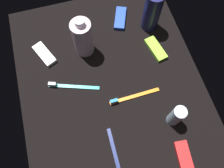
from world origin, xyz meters
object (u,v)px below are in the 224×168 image
at_px(snack_bar_blue, 120,18).
at_px(snack_bar_white, 44,54).
at_px(deodorant_stick, 176,116).
at_px(lotion_bottle, 152,11).
at_px(toothbrush_teal, 71,86).
at_px(bodywash_bottle, 83,38).
at_px(toothbrush_navy, 116,160).
at_px(toothbrush_orange, 132,97).
at_px(snack_bar_red, 184,158).
at_px(snack_bar_lime, 156,49).

height_order(snack_bar_blue, snack_bar_white, same).
xyz_separation_m(deodorant_stick, snack_bar_blue, (0.44, 0.05, -0.05)).
xyz_separation_m(deodorant_stick, snack_bar_white, (0.36, 0.37, -0.05)).
xyz_separation_m(lotion_bottle, toothbrush_teal, (-0.17, 0.35, -0.08)).
xyz_separation_m(bodywash_bottle, snack_bar_white, (0.02, 0.15, -0.07)).
bearing_deg(snack_bar_blue, bodywash_bottle, 141.97).
distance_m(toothbrush_navy, snack_bar_white, 0.46).
xyz_separation_m(toothbrush_orange, toothbrush_teal, (0.10, 0.19, 0.00)).
xyz_separation_m(toothbrush_orange, snack_bar_red, (-0.24, -0.10, 0.00)).
height_order(lotion_bottle, bodywash_bottle, lotion_bottle).
bearing_deg(toothbrush_teal, snack_bar_lime, -79.89).
bearing_deg(snack_bar_white, snack_bar_blue, -100.12).
xyz_separation_m(bodywash_bottle, snack_bar_red, (-0.47, -0.21, -0.07)).
relative_size(deodorant_stick, snack_bar_lime, 1.01).
xyz_separation_m(toothbrush_teal, snack_bar_white, (0.15, 0.07, 0.00)).
relative_size(toothbrush_navy, toothbrush_orange, 1.00).
height_order(deodorant_stick, toothbrush_orange, deodorant_stick).
height_order(deodorant_stick, snack_bar_red, deodorant_stick).
bearing_deg(lotion_bottle, snack_bar_red, 173.27).
distance_m(toothbrush_orange, snack_bar_white, 0.36).
distance_m(toothbrush_teal, snack_bar_blue, 0.34).
distance_m(deodorant_stick, snack_bar_blue, 0.45).
distance_m(deodorant_stick, snack_bar_lime, 0.28).
height_order(toothbrush_teal, snack_bar_red, toothbrush_teal).
bearing_deg(bodywash_bottle, snack_bar_lime, -106.36).
relative_size(bodywash_bottle, snack_bar_white, 1.66).
xyz_separation_m(bodywash_bottle, deodorant_stick, (-0.34, -0.22, -0.03)).
distance_m(bodywash_bottle, toothbrush_teal, 0.17).
distance_m(deodorant_stick, toothbrush_navy, 0.23).
height_order(bodywash_bottle, snack_bar_blue, bodywash_bottle).
bearing_deg(snack_bar_blue, toothbrush_navy, -175.59).
relative_size(toothbrush_teal, snack_bar_red, 1.67).
xyz_separation_m(bodywash_bottle, snack_bar_lime, (-0.08, -0.26, -0.07)).
xyz_separation_m(toothbrush_orange, snack_bar_lime, (0.16, -0.14, 0.00)).
bearing_deg(toothbrush_navy, lotion_bottle, -30.23).
xyz_separation_m(toothbrush_navy, snack_bar_white, (0.43, 0.15, 0.00)).
bearing_deg(deodorant_stick, snack_bar_white, 45.76).
bearing_deg(snack_bar_white, snack_bar_lime, -126.83).
height_order(bodywash_bottle, toothbrush_navy, bodywash_bottle).
distance_m(toothbrush_navy, snack_bar_blue, 0.54).
bearing_deg(deodorant_stick, snack_bar_lime, -7.98).
bearing_deg(snack_bar_lime, snack_bar_white, 65.15).
height_order(toothbrush_navy, snack_bar_white, toothbrush_navy).
bearing_deg(bodywash_bottle, toothbrush_navy, -179.54).
relative_size(toothbrush_orange, snack_bar_red, 1.73).
distance_m(toothbrush_navy, toothbrush_orange, 0.21).
height_order(deodorant_stick, toothbrush_teal, deodorant_stick).
distance_m(bodywash_bottle, snack_bar_blue, 0.21).
bearing_deg(snack_bar_blue, snack_bar_lime, -130.40).
distance_m(bodywash_bottle, toothbrush_orange, 0.27).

